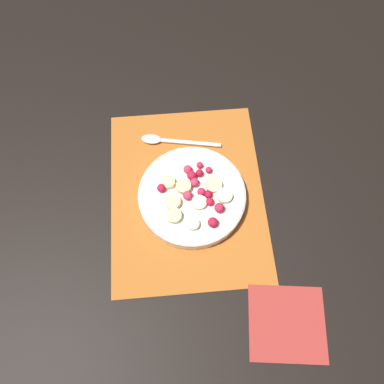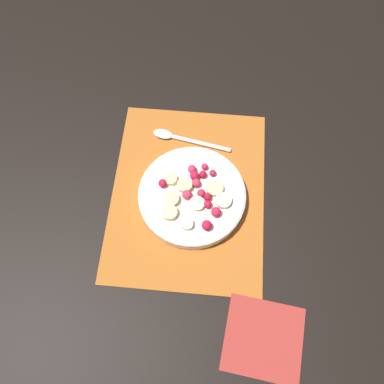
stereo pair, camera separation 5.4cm
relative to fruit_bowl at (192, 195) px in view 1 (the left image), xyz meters
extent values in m
plane|color=black|center=(-0.01, -0.01, -0.02)|extent=(3.00, 3.00, 0.00)
cube|color=#B26023|center=(-0.01, -0.01, -0.02)|extent=(0.44, 0.34, 0.01)
cylinder|color=white|center=(0.00, 0.00, -0.01)|extent=(0.23, 0.23, 0.03)
torus|color=white|center=(0.00, 0.00, 0.00)|extent=(0.23, 0.23, 0.01)
cylinder|color=white|center=(0.00, 0.00, 0.01)|extent=(0.21, 0.21, 0.00)
cylinder|color=#F4EAB7|center=(0.02, 0.01, 0.02)|extent=(0.04, 0.04, 0.01)
cylinder|color=beige|center=(-0.02, 0.05, 0.02)|extent=(0.05, 0.05, 0.01)
cylinder|color=beige|center=(0.05, -0.04, 0.02)|extent=(0.05, 0.05, 0.01)
cylinder|color=beige|center=(-0.02, -0.02, 0.02)|extent=(0.04, 0.04, 0.01)
cylinder|color=#F4EAB7|center=(0.01, 0.07, 0.02)|extent=(0.05, 0.05, 0.01)
cylinder|color=beige|center=(-0.03, -0.05, 0.02)|extent=(0.04, 0.04, 0.01)
cylinder|color=beige|center=(0.02, -0.04, 0.02)|extent=(0.04, 0.04, 0.01)
cylinder|color=#F4EAB7|center=(0.07, 0.00, 0.02)|extent=(0.04, 0.04, 0.01)
sphere|color=#DB3356|center=(-0.02, 0.01, 0.02)|extent=(0.02, 0.02, 0.02)
sphere|color=#B21433|center=(0.01, 0.03, 0.02)|extent=(0.02, 0.02, 0.02)
sphere|color=red|center=(-0.01, -0.06, 0.02)|extent=(0.02, 0.02, 0.02)
sphere|color=red|center=(0.07, 0.04, 0.02)|extent=(0.02, 0.02, 0.02)
sphere|color=#DB3356|center=(0.01, -0.01, 0.02)|extent=(0.02, 0.02, 0.02)
sphere|color=red|center=(-0.04, 0.00, 0.02)|extent=(0.02, 0.02, 0.02)
sphere|color=#D12347|center=(-0.06, 0.02, 0.02)|extent=(0.01, 0.01, 0.01)
sphere|color=red|center=(0.03, 0.04, 0.02)|extent=(0.02, 0.02, 0.02)
sphere|color=#D12347|center=(-0.05, 0.04, 0.02)|extent=(0.01, 0.01, 0.01)
sphere|color=#B21433|center=(-0.04, 0.02, 0.02)|extent=(0.02, 0.02, 0.02)
sphere|color=#DB3356|center=(-0.05, -0.01, 0.02)|extent=(0.02, 0.02, 0.02)
sphere|color=#D12347|center=(0.00, 0.02, 0.02)|extent=(0.02, 0.02, 0.02)
sphere|color=#D12347|center=(0.04, 0.05, 0.02)|extent=(0.02, 0.02, 0.02)
cube|color=silver|center=(-0.14, 0.01, -0.02)|extent=(0.04, 0.14, 0.00)
ellipsoid|color=silver|center=(-0.16, -0.08, -0.01)|extent=(0.03, 0.05, 0.01)
cube|color=#A3332D|center=(0.28, 0.16, -0.02)|extent=(0.16, 0.17, 0.01)
camera|label=1|loc=(0.31, -0.03, 0.75)|focal=35.00mm
camera|label=2|loc=(0.31, 0.03, 0.75)|focal=35.00mm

